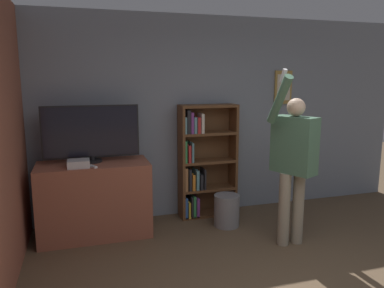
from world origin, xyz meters
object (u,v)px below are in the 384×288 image
Objects in this scene: waste_bin at (227,210)px; game_console at (78,164)px; bookshelf at (202,162)px; television at (91,133)px; person at (294,157)px.

game_console is at bearing 178.80° from waste_bin.
waste_bin is (0.19, -0.45, -0.55)m from bookshelf.
television is 4.61× the size of game_console.
television is 2.34m from person.
waste_bin is at bearing -1.20° from game_console.
person is at bearing -17.92° from game_console.
bookshelf is 1.37m from person.
game_console reaches higher than waste_bin.
game_console is 0.59× the size of waste_bin.
television is at bearing -172.47° from bookshelf.
waste_bin is at bearing -168.75° from person.
game_console is at bearing -125.97° from television.
person is (2.13, -0.96, -0.22)m from television.
person reaches higher than game_console.
person is at bearing -24.32° from television.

